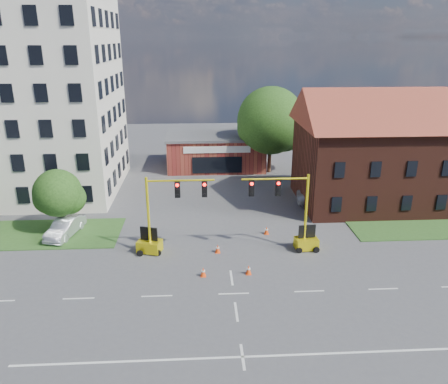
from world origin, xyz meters
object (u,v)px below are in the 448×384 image
at_px(trailer_west, 150,245).
at_px(pickup_white, 327,197).
at_px(signal_mast_west, 170,206).
at_px(trailer_east, 306,242).
at_px(signal_mast_east, 285,203).

bearing_deg(trailer_west, pickup_white, 46.34).
xyz_separation_m(signal_mast_west, trailer_east, (10.54, 0.00, -3.30)).
xyz_separation_m(signal_mast_west, signal_mast_east, (8.71, 0.00, 0.00)).
xyz_separation_m(signal_mast_east, trailer_west, (-10.43, 0.19, -3.29)).
distance_m(signal_mast_west, signal_mast_east, 8.71).
relative_size(signal_mast_west, pickup_white, 1.05).
xyz_separation_m(signal_mast_east, trailer_east, (1.83, 0.00, -3.30)).
relative_size(trailer_west, trailer_east, 1.03).
bearing_deg(pickup_white, signal_mast_east, 157.79).
bearing_deg(signal_mast_east, trailer_east, 0.15).
relative_size(signal_mast_west, trailer_west, 3.03).
xyz_separation_m(signal_mast_west, trailer_west, (-1.72, 0.19, -3.29)).
distance_m(signal_mast_east, pickup_white, 11.63).
relative_size(signal_mast_east, trailer_east, 3.13).
xyz_separation_m(signal_mast_east, pickup_white, (6.10, 9.40, -3.10)).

